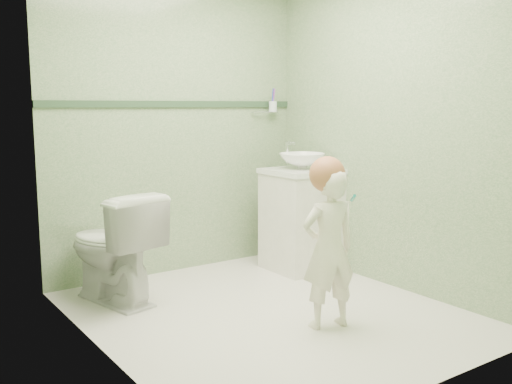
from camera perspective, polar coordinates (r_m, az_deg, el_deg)
ground at (r=3.86m, az=1.30°, el=-11.80°), size 2.50×2.50×0.00m
room_shell at (r=3.62m, az=1.37°, el=6.29°), size 2.50×2.54×2.40m
trim_stripe at (r=4.68m, az=-7.76°, el=8.56°), size 2.20×0.02×0.05m
vanity at (r=4.78m, az=4.48°, el=-2.85°), size 0.52×0.50×0.80m
counter at (r=4.72m, az=4.53°, el=2.04°), size 0.54×0.52×0.04m
basin at (r=4.71m, az=4.55°, el=3.05°), size 0.37×0.37×0.13m
faucet at (r=4.85m, az=3.16°, el=4.17°), size 0.03×0.13×0.18m
cup_holder at (r=5.10m, az=1.59°, el=8.40°), size 0.26×0.07×0.21m
toilet at (r=4.09m, az=-13.92°, el=-5.27°), size 0.59×0.83×0.77m
toddler at (r=3.53m, az=7.15°, el=-5.58°), size 0.39×0.30×0.97m
hair_cap at (r=3.46m, az=7.01°, el=1.73°), size 0.22×0.22×0.22m
teal_toothbrush at (r=3.39m, az=9.38°, el=-0.51°), size 0.11×0.14×0.08m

